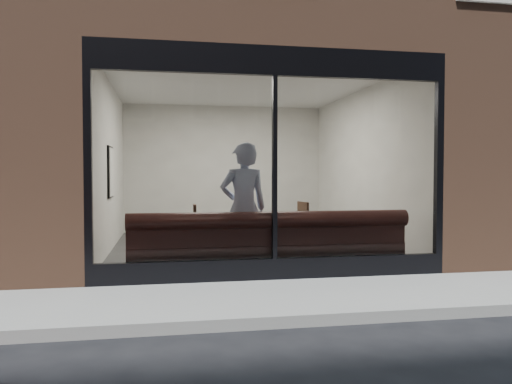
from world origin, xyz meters
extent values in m
plane|color=black|center=(0.00, 0.00, 0.00)|extent=(120.00, 120.00, 0.00)
cube|color=gray|center=(0.00, 1.00, 0.01)|extent=(40.00, 2.00, 0.01)
cube|color=gray|center=(0.00, -0.05, 0.06)|extent=(40.00, 0.10, 0.12)
cube|color=brown|center=(-3.75, 8.00, 1.60)|extent=(2.50, 12.00, 3.20)
cube|color=brown|center=(3.75, 8.00, 1.60)|extent=(2.50, 12.00, 3.20)
cube|color=brown|center=(0.00, 11.00, 1.60)|extent=(5.00, 6.00, 3.20)
plane|color=#2D2D30|center=(0.00, 5.00, 0.02)|extent=(6.00, 6.00, 0.00)
plane|color=white|center=(0.00, 5.00, 3.19)|extent=(6.00, 6.00, 0.00)
plane|color=silver|center=(0.00, 7.99, 1.60)|extent=(5.00, 0.00, 5.00)
plane|color=silver|center=(-2.49, 5.00, 1.60)|extent=(0.00, 6.00, 6.00)
plane|color=silver|center=(2.49, 5.00, 1.60)|extent=(0.00, 6.00, 6.00)
cube|color=black|center=(0.00, 2.05, 0.15)|extent=(5.00, 0.10, 0.30)
cube|color=black|center=(0.00, 2.05, 3.00)|extent=(5.00, 0.10, 0.40)
cube|color=black|center=(0.00, 2.05, 1.55)|extent=(0.06, 0.10, 2.50)
plane|color=white|center=(0.00, 2.02, 1.55)|extent=(4.80, 0.00, 4.80)
cube|color=#341413|center=(0.00, 2.45, 0.23)|extent=(4.00, 0.55, 0.45)
imported|color=#A4B1D6|center=(-0.34, 2.65, 0.96)|extent=(0.74, 0.52, 1.93)
cube|color=black|center=(-0.69, 3.00, 0.74)|extent=(0.91, 0.91, 0.05)
cube|color=black|center=(1.63, 3.67, 0.74)|extent=(0.69, 0.69, 0.04)
cube|color=black|center=(-1.18, 3.82, 0.24)|extent=(0.43, 0.43, 0.04)
cube|color=black|center=(0.85, 4.26, 0.24)|extent=(0.50, 0.50, 0.04)
cube|color=white|center=(-2.45, 4.87, 1.50)|extent=(0.02, 0.66, 0.89)
camera|label=1|loc=(-1.47, -4.63, 1.45)|focal=35.00mm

